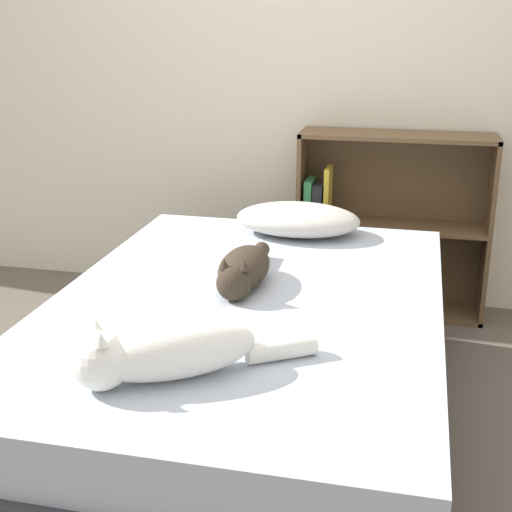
{
  "coord_description": "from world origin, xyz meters",
  "views": [
    {
      "loc": [
        0.52,
        -2.11,
        1.4
      ],
      "look_at": [
        0.0,
        0.14,
        0.61
      ],
      "focal_mm": 50.0,
      "sensor_mm": 36.0,
      "label": 1
    }
  ],
  "objects_px": {
    "bed": "(247,368)",
    "pillow": "(298,219)",
    "cat_light": "(162,353)",
    "bookshelf": "(387,220)",
    "cat_dark": "(243,269)"
  },
  "relations": [
    {
      "from": "pillow",
      "to": "cat_dark",
      "type": "bearing_deg",
      "value": -97.15
    },
    {
      "from": "pillow",
      "to": "cat_light",
      "type": "bearing_deg",
      "value": -95.4
    },
    {
      "from": "pillow",
      "to": "cat_dark",
      "type": "xyz_separation_m",
      "value": [
        -0.08,
        -0.64,
        -0.01
      ]
    },
    {
      "from": "cat_light",
      "to": "cat_dark",
      "type": "xyz_separation_m",
      "value": [
        0.04,
        0.68,
        -0.01
      ]
    },
    {
      "from": "bed",
      "to": "bookshelf",
      "type": "xyz_separation_m",
      "value": [
        0.39,
        1.26,
        0.2
      ]
    },
    {
      "from": "bookshelf",
      "to": "cat_dark",
      "type": "bearing_deg",
      "value": -110.54
    },
    {
      "from": "bed",
      "to": "cat_light",
      "type": "height_order",
      "value": "cat_light"
    },
    {
      "from": "pillow",
      "to": "cat_dark",
      "type": "distance_m",
      "value": 0.64
    },
    {
      "from": "bed",
      "to": "pillow",
      "type": "distance_m",
      "value": 0.81
    },
    {
      "from": "pillow",
      "to": "cat_light",
      "type": "height_order",
      "value": "cat_light"
    },
    {
      "from": "cat_light",
      "to": "bookshelf",
      "type": "distance_m",
      "value": 1.89
    },
    {
      "from": "bed",
      "to": "cat_dark",
      "type": "xyz_separation_m",
      "value": [
        -0.04,
        0.11,
        0.32
      ]
    },
    {
      "from": "bed",
      "to": "cat_dark",
      "type": "distance_m",
      "value": 0.34
    },
    {
      "from": "pillow",
      "to": "cat_dark",
      "type": "relative_size",
      "value": 1.03
    },
    {
      "from": "cat_dark",
      "to": "bed",
      "type": "bearing_deg",
      "value": 18.48
    }
  ]
}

